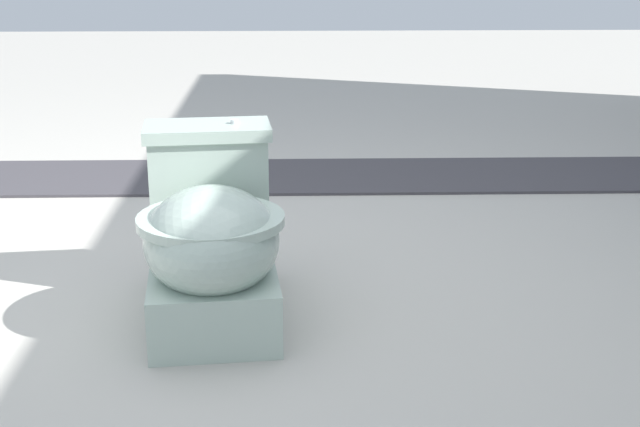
# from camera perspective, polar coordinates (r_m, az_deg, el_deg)

# --- Properties ---
(ground_plane) EXTENTS (14.00, 14.00, 0.00)m
(ground_plane) POSITION_cam_1_polar(r_m,az_deg,el_deg) (2.69, -7.14, -5.20)
(ground_plane) COLOR #B7B2A8
(gravel_strip) EXTENTS (0.56, 8.00, 0.01)m
(gravel_strip) POSITION_cam_1_polar(r_m,az_deg,el_deg) (3.91, 1.94, 2.43)
(gravel_strip) COLOR #423F44
(gravel_strip) RESTS_ON ground
(toilet) EXTENTS (0.67, 0.44, 0.52)m
(toilet) POSITION_cam_1_polar(r_m,az_deg,el_deg) (2.48, -6.95, -1.83)
(toilet) COLOR #B2C6B7
(toilet) RESTS_ON ground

